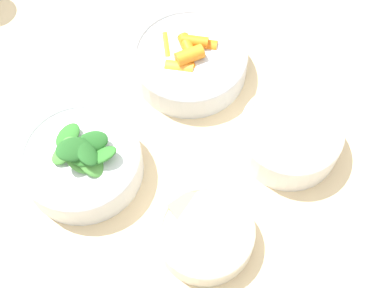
{
  "coord_description": "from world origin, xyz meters",
  "views": [
    {
      "loc": [
        0.13,
        -0.38,
        1.48
      ],
      "look_at": [
        -0.06,
        -0.05,
        0.76
      ],
      "focal_mm": 50.0,
      "sensor_mm": 36.0,
      "label": 1
    }
  ],
  "objects_px": {
    "bowl_beans_hotdog": "(290,137)",
    "bowl_cookies": "(205,233)",
    "bowl_greens": "(82,161)",
    "bowl_carrots": "(189,61)"
  },
  "relations": [
    {
      "from": "bowl_greens",
      "to": "bowl_cookies",
      "type": "relative_size",
      "value": 1.34
    },
    {
      "from": "bowl_greens",
      "to": "bowl_beans_hotdog",
      "type": "xyz_separation_m",
      "value": [
        0.25,
        0.19,
        -0.01
      ]
    },
    {
      "from": "bowl_carrots",
      "to": "bowl_greens",
      "type": "height_order",
      "value": "bowl_greens"
    },
    {
      "from": "bowl_greens",
      "to": "bowl_cookies",
      "type": "height_order",
      "value": "bowl_greens"
    },
    {
      "from": "bowl_beans_hotdog",
      "to": "bowl_cookies",
      "type": "relative_size",
      "value": 1.12
    },
    {
      "from": "bowl_carrots",
      "to": "bowl_beans_hotdog",
      "type": "bearing_deg",
      "value": -13.2
    },
    {
      "from": "bowl_cookies",
      "to": "bowl_carrots",
      "type": "bearing_deg",
      "value": 124.32
    },
    {
      "from": "bowl_carrots",
      "to": "bowl_beans_hotdog",
      "type": "height_order",
      "value": "bowl_carrots"
    },
    {
      "from": "bowl_carrots",
      "to": "bowl_beans_hotdog",
      "type": "xyz_separation_m",
      "value": [
        0.21,
        -0.05,
        -0.0
      ]
    },
    {
      "from": "bowl_carrots",
      "to": "bowl_cookies",
      "type": "xyz_separation_m",
      "value": [
        0.17,
        -0.25,
        -0.01
      ]
    }
  ]
}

